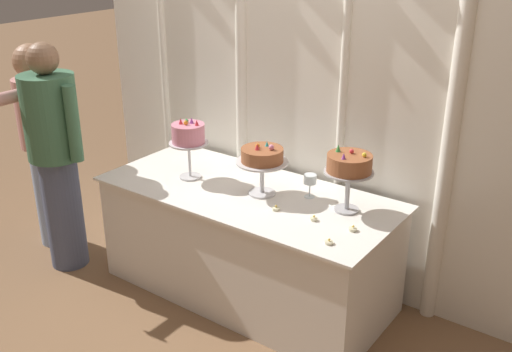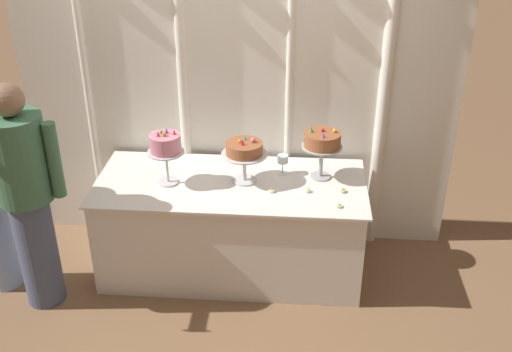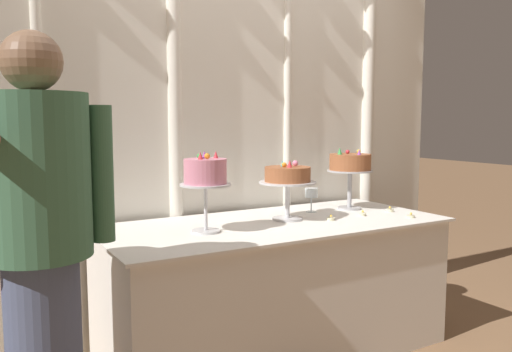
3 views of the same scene
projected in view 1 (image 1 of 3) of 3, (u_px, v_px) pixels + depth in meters
ground_plane at (239, 297)px, 3.89m from camera, size 24.00×24.00×0.00m
draped_curtain at (295, 54)px, 3.73m from camera, size 3.23×0.16×2.83m
cake_table at (247, 243)px, 3.83m from camera, size 1.89×0.84×0.73m
cake_display_leftmost at (188, 136)px, 3.77m from camera, size 0.25×0.25×0.41m
cake_display_center at (262, 158)px, 3.56m from camera, size 0.32×0.32×0.34m
cake_display_rightmost at (349, 166)px, 3.33m from camera, size 0.28×0.28×0.39m
wine_glass at (310, 180)px, 3.56m from camera, size 0.08×0.08×0.15m
tealight_far_left at (276, 209)px, 3.44m from camera, size 0.05×0.05×0.03m
tealight_near_left at (314, 219)px, 3.31m from camera, size 0.04×0.04×0.03m
tealight_near_right at (329, 242)px, 3.07m from camera, size 0.05×0.05×0.03m
tealight_far_right at (353, 229)px, 3.20m from camera, size 0.05×0.05×0.03m
guest_man_pink_jacket at (56, 151)px, 3.97m from camera, size 0.53×0.37×1.59m
guest_girl_blue_dress at (41, 136)px, 4.26m from camera, size 0.44×0.72×1.52m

